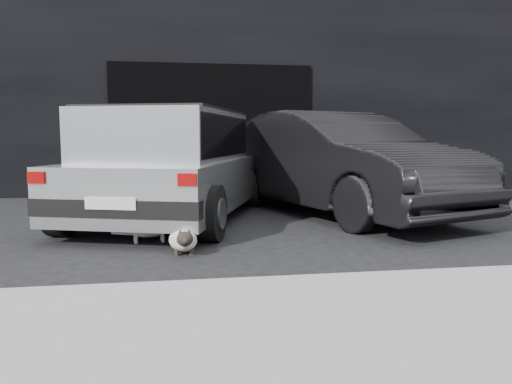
{
  "coord_description": "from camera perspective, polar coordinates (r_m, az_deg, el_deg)",
  "views": [
    {
      "loc": [
        0.26,
        -6.07,
        1.16
      ],
      "look_at": [
        1.1,
        -0.9,
        0.58
      ],
      "focal_mm": 35.0,
      "sensor_mm": 36.0,
      "label": 1
    }
  ],
  "objects": [
    {
      "name": "second_car",
      "position": [
        7.6,
        9.18,
        3.3
      ],
      "size": [
        3.07,
        4.97,
        1.55
      ],
      "primitive_type": "imported",
      "rotation": [
        0.0,
        0.0,
        0.33
      ],
      "color": "black",
      "rests_on": "ground"
    },
    {
      "name": "cat_siamese",
      "position": [
        5.09,
        -8.31,
        -5.41
      ],
      "size": [
        0.31,
        0.85,
        0.29
      ],
      "rotation": [
        0.0,
        0.0,
        3.19
      ],
      "color": "beige",
      "rests_on": "ground"
    },
    {
      "name": "garage_opening",
      "position": [
        10.09,
        -5.01,
        7.07
      ],
      "size": [
        4.0,
        0.1,
        2.6
      ],
      "primitive_type": "cube",
      "color": "black",
      "rests_on": "ground"
    },
    {
      "name": "silver_hatchback",
      "position": [
        7.09,
        -9.49,
        3.6
      ],
      "size": [
        3.08,
        4.53,
        1.53
      ],
      "rotation": [
        0.0,
        0.0,
        -0.32
      ],
      "color": "#B0B2B5",
      "rests_on": "ground"
    },
    {
      "name": "ground",
      "position": [
        6.18,
        -11.47,
        -4.64
      ],
      "size": [
        80.0,
        80.0,
        0.0
      ],
      "primitive_type": "plane",
      "color": "black",
      "rests_on": "ground"
    },
    {
      "name": "sidewalk",
      "position": [
        2.63,
        8.47,
        -18.63
      ],
      "size": [
        18.0,
        2.2,
        0.11
      ],
      "primitive_type": "cube",
      "color": "gray",
      "rests_on": "ground"
    },
    {
      "name": "cat_white",
      "position": [
        5.68,
        -11.79,
        -3.89
      ],
      "size": [
        0.74,
        0.32,
        0.35
      ],
      "rotation": [
        0.0,
        0.0,
        -1.43
      ],
      "color": "silver",
      "rests_on": "ground"
    },
    {
      "name": "building_facade",
      "position": [
        12.17,
        -5.78,
        12.59
      ],
      "size": [
        34.0,
        4.0,
        5.0
      ],
      "primitive_type": "cube",
      "color": "black",
      "rests_on": "ground"
    },
    {
      "name": "curb",
      "position": [
        3.71,
        2.76,
        -10.95
      ],
      "size": [
        18.0,
        0.25,
        0.12
      ],
      "primitive_type": "cube",
      "color": "gray",
      "rests_on": "ground"
    }
  ]
}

